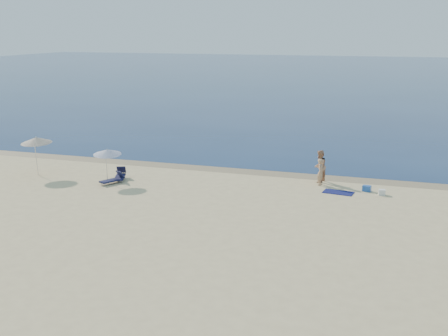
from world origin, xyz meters
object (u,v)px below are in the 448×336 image
object	(u,v)px
person_left	(321,172)
blue_cooler	(367,188)
umbrella_near	(107,152)
person_right	(320,166)

from	to	relation	value
person_left	blue_cooler	world-z (taller)	person_left
person_left	umbrella_near	distance (m)	12.74
person_right	blue_cooler	bearing A→B (deg)	81.37
person_left	umbrella_near	bearing A→B (deg)	108.72
person_right	blue_cooler	distance (m)	3.22
person_right	blue_cooler	xyz separation A→B (m)	(2.88, -1.19, -0.82)
blue_cooler	person_right	bearing A→B (deg)	168.64
person_right	person_left	bearing A→B (deg)	26.81
person_right	blue_cooler	size ratio (longest dim) A/B	4.26
person_left	umbrella_near	world-z (taller)	umbrella_near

